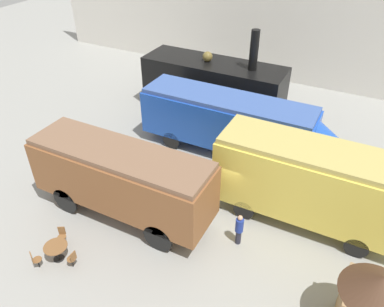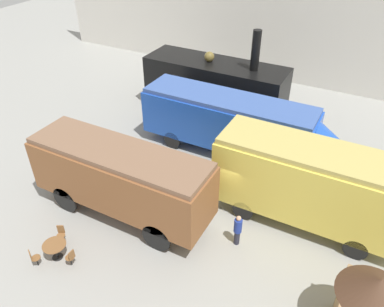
{
  "view_description": "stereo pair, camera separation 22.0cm",
  "coord_description": "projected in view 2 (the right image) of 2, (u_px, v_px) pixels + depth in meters",
  "views": [
    {
      "loc": [
        5.1,
        -12.54,
        12.24
      ],
      "look_at": [
        -1.84,
        1.0,
        1.6
      ],
      "focal_mm": 35.0,
      "sensor_mm": 36.0,
      "label": 1
    },
    {
      "loc": [
        5.29,
        -12.44,
        12.24
      ],
      "look_at": [
        -1.84,
        1.0,
        1.6
      ],
      "focal_mm": 35.0,
      "sensor_mm": 36.0,
      "label": 2
    }
  ],
  "objects": [
    {
      "name": "cafe_chair_1",
      "position": [
        71.0,
        257.0,
        14.67
      ],
      "size": [
        0.36,
        0.36,
        0.87
      ],
      "rotation": [
        0.0,
        0.0,
        9.4
      ],
      "color": "black",
      "rests_on": "ground_plane"
    },
    {
      "name": "passenger_coach_wooden",
      "position": [
        121.0,
        176.0,
        16.22
      ],
      "size": [
        8.25,
        2.49,
        3.51
      ],
      "color": "brown",
      "rests_on": "ground_plane"
    },
    {
      "name": "ground_plane",
      "position": [
        216.0,
        201.0,
        18.05
      ],
      "size": [
        80.0,
        80.0,
        0.0
      ],
      "primitive_type": "plane",
      "color": "gray"
    },
    {
      "name": "visitor_person",
      "position": [
        238.0,
        229.0,
        15.43
      ],
      "size": [
        0.34,
        0.34,
        1.56
      ],
      "color": "#262633",
      "rests_on": "ground_plane"
    },
    {
      "name": "ticket_kiosk",
      "position": [
        370.0,
        306.0,
        11.63
      ],
      "size": [
        2.34,
        2.34,
        3.0
      ],
      "color": "#99754C",
      "rests_on": "ground_plane"
    },
    {
      "name": "cafe_table_near",
      "position": [
        55.0,
        247.0,
        14.95
      ],
      "size": [
        0.94,
        0.94,
        0.75
      ],
      "color": "black",
      "rests_on": "ground_plane"
    },
    {
      "name": "streamlined_locomotive",
      "position": [
        241.0,
        124.0,
        20.19
      ],
      "size": [
        11.53,
        2.57,
        3.35
      ],
      "color": "blue",
      "rests_on": "ground_plane"
    },
    {
      "name": "cafe_chair_2",
      "position": [
        61.0,
        233.0,
        15.69
      ],
      "size": [
        0.39,
        0.4,
        0.87
      ],
      "rotation": [
        0.0,
        0.0,
        11.5
      ],
      "color": "black",
      "rests_on": "ground_plane"
    },
    {
      "name": "cafe_chair_0",
      "position": [
        33.0,
        257.0,
        14.65
      ],
      "size": [
        0.39,
        0.4,
        0.87
      ],
      "rotation": [
        0.0,
        0.0,
        7.31
      ],
      "color": "black",
      "rests_on": "ground_plane"
    },
    {
      "name": "passenger_coach_vintage",
      "position": [
        310.0,
        181.0,
        15.83
      ],
      "size": [
        8.05,
        2.61,
        3.83
      ],
      "color": "#E0C64C",
      "rests_on": "ground_plane"
    },
    {
      "name": "backdrop_wall",
      "position": [
        309.0,
        25.0,
        26.57
      ],
      "size": [
        44.0,
        0.15,
        9.0
      ],
      "color": "silver",
      "rests_on": "ground_plane"
    },
    {
      "name": "steam_locomotive",
      "position": [
        215.0,
        81.0,
        24.32
      ],
      "size": [
        9.23,
        2.87,
        5.83
      ],
      "color": "black",
      "rests_on": "ground_plane"
    }
  ]
}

